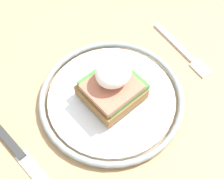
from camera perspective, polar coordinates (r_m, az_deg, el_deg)
dining_table at (r=0.62m, az=1.86°, el=-5.61°), size 0.93×0.91×0.72m
plate at (r=0.51m, az=0.00°, el=-1.65°), size 0.24×0.24×0.02m
sandwich at (r=0.48m, az=0.11°, el=0.81°), size 0.09×0.08×0.08m
fork at (r=0.59m, az=12.91°, el=6.79°), size 0.03×0.15×0.00m
knife at (r=0.49m, az=-16.08°, el=-11.74°), size 0.02×0.19×0.01m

